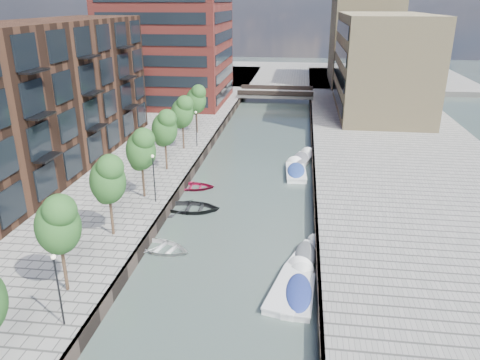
% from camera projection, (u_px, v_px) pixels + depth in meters
% --- Properties ---
extents(water, '(300.00, 300.00, 0.00)m').
position_uv_depth(water, '(259.00, 157.00, 53.43)').
color(water, '#38473F').
rests_on(water, ground).
extents(quay_right, '(20.00, 140.00, 1.00)m').
position_uv_depth(quay_right, '(404.00, 159.00, 51.30)').
color(quay_right, gray).
rests_on(quay_right, ground).
extents(quay_wall_left, '(0.25, 140.00, 1.00)m').
position_uv_depth(quay_wall_left, '(206.00, 151.00, 54.00)').
color(quay_wall_left, '#332823').
rests_on(quay_wall_left, ground).
extents(quay_wall_right, '(0.25, 140.00, 1.00)m').
position_uv_depth(quay_wall_right, '(313.00, 155.00, 52.51)').
color(quay_wall_right, '#332823').
rests_on(quay_wall_right, ground).
extents(far_closure, '(80.00, 40.00, 1.00)m').
position_uv_depth(far_closure, '(283.00, 75.00, 108.76)').
color(far_closure, gray).
rests_on(far_closure, ground).
extents(apartment_block, '(8.00, 38.00, 14.00)m').
position_uv_depth(apartment_block, '(38.00, 100.00, 43.75)').
color(apartment_block, '#321D13').
rests_on(apartment_block, quay_left).
extents(tower, '(18.00, 18.00, 30.00)m').
position_uv_depth(tower, '(167.00, 5.00, 72.88)').
color(tower, maroon).
rests_on(tower, quay_left).
extents(tan_block_near, '(12.00, 25.00, 14.00)m').
position_uv_depth(tan_block_near, '(381.00, 64.00, 68.96)').
color(tan_block_near, tan).
rests_on(tan_block_near, quay_right).
extents(tan_block_far, '(12.00, 20.00, 16.00)m').
position_uv_depth(tan_block_far, '(362.00, 42.00, 92.65)').
color(tan_block_far, tan).
rests_on(tan_block_far, quay_right).
extents(bridge, '(13.00, 6.00, 1.30)m').
position_uv_depth(bridge, '(276.00, 93.00, 82.54)').
color(bridge, gray).
rests_on(bridge, ground).
extents(tree_1, '(2.50, 2.50, 5.95)m').
position_uv_depth(tree_1, '(58.00, 223.00, 25.74)').
color(tree_1, '#382619').
rests_on(tree_1, quay_left).
extents(tree_2, '(2.50, 2.50, 5.95)m').
position_uv_depth(tree_2, '(108.00, 178.00, 32.21)').
color(tree_2, '#382619').
rests_on(tree_2, quay_left).
extents(tree_3, '(2.50, 2.50, 5.95)m').
position_uv_depth(tree_3, '(141.00, 148.00, 38.69)').
color(tree_3, '#382619').
rests_on(tree_3, quay_left).
extents(tree_4, '(2.50, 2.50, 5.95)m').
position_uv_depth(tree_4, '(164.00, 127.00, 45.16)').
color(tree_4, '#382619').
rests_on(tree_4, quay_left).
extents(tree_5, '(2.50, 2.50, 5.95)m').
position_uv_depth(tree_5, '(182.00, 111.00, 51.64)').
color(tree_5, '#382619').
rests_on(tree_5, quay_left).
extents(tree_6, '(2.50, 2.50, 5.95)m').
position_uv_depth(tree_6, '(196.00, 99.00, 58.11)').
color(tree_6, '#382619').
rests_on(tree_6, quay_left).
extents(lamp_0, '(0.24, 0.24, 4.12)m').
position_uv_depth(lamp_0, '(58.00, 283.00, 23.45)').
color(lamp_0, black).
rests_on(lamp_0, quay_left).
extents(lamp_1, '(0.24, 0.24, 4.12)m').
position_uv_depth(lamp_1, '(154.00, 173.00, 38.25)').
color(lamp_1, black).
rests_on(lamp_1, quay_left).
extents(lamp_2, '(0.24, 0.24, 4.12)m').
position_uv_depth(lamp_2, '(196.00, 125.00, 53.05)').
color(lamp_2, black).
rests_on(lamp_2, quay_left).
extents(sloop_2, '(4.23, 3.18, 0.83)m').
position_uv_depth(sloop_2, '(194.00, 188.00, 44.56)').
color(sloop_2, maroon).
rests_on(sloop_2, ground).
extents(sloop_3, '(4.96, 4.13, 0.89)m').
position_uv_depth(sloop_3, '(162.00, 250.00, 33.51)').
color(sloop_3, silver).
rests_on(sloop_3, ground).
extents(sloop_4, '(4.97, 3.58, 1.02)m').
position_uv_depth(sloop_4, '(192.00, 211.00, 39.86)').
color(sloop_4, black).
rests_on(sloop_4, ground).
extents(motorboat_0, '(2.06, 5.09, 1.66)m').
position_uv_depth(motorboat_0, '(299.00, 291.00, 28.48)').
color(motorboat_0, silver).
rests_on(motorboat_0, ground).
extents(motorboat_1, '(2.96, 4.74, 1.50)m').
position_uv_depth(motorboat_1, '(307.00, 254.00, 32.66)').
color(motorboat_1, white).
rests_on(motorboat_1, ground).
extents(motorboat_2, '(3.10, 5.82, 1.85)m').
position_uv_depth(motorboat_2, '(292.00, 286.00, 29.15)').
color(motorboat_2, white).
rests_on(motorboat_2, ground).
extents(motorboat_3, '(2.27, 5.75, 1.88)m').
position_uv_depth(motorboat_3, '(296.00, 171.00, 48.45)').
color(motorboat_3, white).
rests_on(motorboat_3, ground).
extents(motorboat_4, '(3.08, 5.46, 1.72)m').
position_uv_depth(motorboat_4, '(302.00, 159.00, 52.18)').
color(motorboat_4, silver).
rests_on(motorboat_4, ground).
extents(car, '(1.90, 4.24, 1.41)m').
position_uv_depth(car, '(345.00, 102.00, 74.02)').
color(car, '#B4B7B9').
rests_on(car, quay_right).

